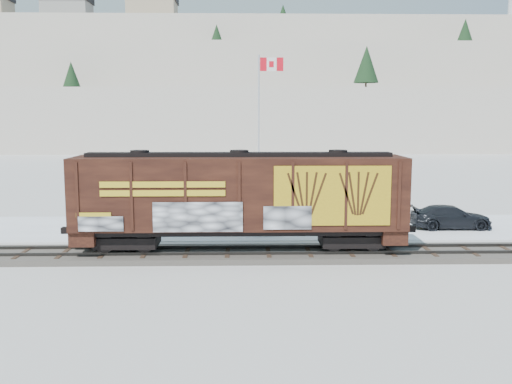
{
  "coord_description": "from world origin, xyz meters",
  "views": [
    {
      "loc": [
        -3.26,
        -27.53,
        6.93
      ],
      "look_at": [
        -2.53,
        3.0,
        2.83
      ],
      "focal_mm": 40.0,
      "sensor_mm": 36.0,
      "label": 1
    }
  ],
  "objects_px": {
    "car_dark": "(451,217)",
    "car_silver": "(242,219)",
    "car_white": "(286,218)",
    "flagpole": "(260,151)",
    "hopper_railcar": "(239,196)"
  },
  "relations": [
    {
      "from": "car_dark",
      "to": "car_white",
      "type": "bearing_deg",
      "value": 90.03
    },
    {
      "from": "hopper_railcar",
      "to": "car_white",
      "type": "xyz_separation_m",
      "value": [
        2.8,
        6.76,
        -2.33
      ]
    },
    {
      "from": "hopper_railcar",
      "to": "car_white",
      "type": "relative_size",
      "value": 3.87
    },
    {
      "from": "car_silver",
      "to": "car_dark",
      "type": "bearing_deg",
      "value": -72.85
    },
    {
      "from": "car_white",
      "to": "car_dark",
      "type": "bearing_deg",
      "value": -85.88
    },
    {
      "from": "flagpole",
      "to": "car_dark",
      "type": "bearing_deg",
      "value": -38.61
    },
    {
      "from": "car_dark",
      "to": "car_silver",
      "type": "bearing_deg",
      "value": 93.55
    },
    {
      "from": "car_silver",
      "to": "car_dark",
      "type": "distance_m",
      "value": 12.91
    },
    {
      "from": "car_dark",
      "to": "flagpole",
      "type": "bearing_deg",
      "value": 51.46
    },
    {
      "from": "hopper_railcar",
      "to": "car_white",
      "type": "height_order",
      "value": "hopper_railcar"
    },
    {
      "from": "hopper_railcar",
      "to": "flagpole",
      "type": "xyz_separation_m",
      "value": [
        1.5,
        15.91,
        1.18
      ]
    },
    {
      "from": "flagpole",
      "to": "car_silver",
      "type": "relative_size",
      "value": 2.58
    },
    {
      "from": "flagpole",
      "to": "car_silver",
      "type": "height_order",
      "value": "flagpole"
    },
    {
      "from": "flagpole",
      "to": "car_dark",
      "type": "distance_m",
      "value": 15.09
    },
    {
      "from": "car_silver",
      "to": "flagpole",
      "type": "bearing_deg",
      "value": 5.56
    }
  ]
}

